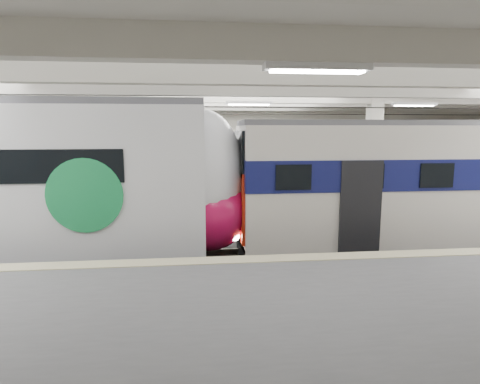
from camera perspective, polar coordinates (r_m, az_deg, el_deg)
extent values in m
cube|color=black|center=(12.78, 2.33, -9.78)|extent=(36.00, 24.00, 0.10)
cube|color=silver|center=(12.21, 2.51, 15.98)|extent=(36.00, 24.00, 0.20)
cube|color=beige|center=(22.09, -1.41, 5.53)|extent=(30.00, 0.10, 5.50)
cube|color=#5A595C|center=(6.74, 11.09, -22.49)|extent=(30.00, 7.00, 1.10)
cube|color=beige|center=(9.38, 5.30, -9.36)|extent=(30.00, 0.50, 0.02)
cube|color=beige|center=(15.08, -10.67, 3.82)|extent=(0.50, 0.50, 5.50)
cube|color=beige|center=(16.49, 18.31, 3.95)|extent=(0.50, 0.50, 5.50)
cube|color=beige|center=(12.17, 2.50, 14.58)|extent=(30.00, 18.00, 0.50)
cube|color=#59544C|center=(12.74, 2.34, -9.23)|extent=(30.00, 1.52, 0.16)
cube|color=#59544C|center=(18.01, -0.21, -3.82)|extent=(30.00, 1.52, 0.16)
cylinder|color=black|center=(12.13, 2.48, 11.99)|extent=(30.00, 0.03, 0.03)
cylinder|color=black|center=(17.58, -0.22, 11.03)|extent=(30.00, 0.03, 0.03)
cube|color=white|center=(10.18, 4.20, 13.82)|extent=(26.00, 8.40, 0.12)
ellipsoid|color=white|center=(12.07, -5.13, 1.92)|extent=(2.46, 3.04, 4.09)
ellipsoid|color=#BF0F48|center=(12.22, -4.50, -2.34)|extent=(2.61, 3.10, 2.50)
cylinder|color=#1B974E|center=(10.92, -21.23, -0.49)|extent=(1.92, 0.06, 1.92)
cube|color=silver|center=(14.34, 26.49, 1.09)|extent=(12.83, 2.81, 3.65)
cube|color=#121651|center=(14.30, 26.61, 2.83)|extent=(12.87, 2.87, 0.89)
cube|color=#AF210B|center=(12.25, -0.11, -1.58)|extent=(0.08, 2.39, 2.01)
cube|color=black|center=(12.06, -0.11, 5.60)|extent=(0.08, 2.25, 1.31)
cube|color=#4C4C51|center=(14.24, 27.02, 8.70)|extent=(12.83, 2.19, 0.16)
cube|color=black|center=(14.71, 25.96, -6.56)|extent=(12.83, 1.97, 0.70)
cube|color=white|center=(18.50, -24.28, 2.68)|extent=(13.31, 3.13, 3.59)
cube|color=#1B974E|center=(18.46, -24.38, 4.14)|extent=(13.36, 3.18, 0.76)
cube|color=#4C4C51|center=(18.41, -24.66, 8.53)|extent=(13.30, 2.65, 0.16)
cube|color=black|center=(18.79, -23.90, -3.37)|extent=(13.30, 2.84, 0.60)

